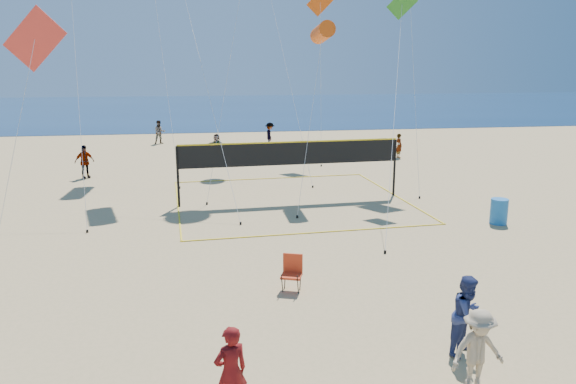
{
  "coord_description": "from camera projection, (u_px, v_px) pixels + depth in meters",
  "views": [
    {
      "loc": [
        -1.83,
        -9.95,
        5.89
      ],
      "look_at": [
        0.01,
        2.0,
        3.05
      ],
      "focal_mm": 35.0,
      "sensor_mm": 36.0,
      "label": 1
    }
  ],
  "objects": [
    {
      "name": "kite_3",
      "position": [
        33.0,
        47.0,
        16.13
      ],
      "size": [
        2.05,
        2.96,
        7.42
      ],
      "rotation": [
        0.0,
        0.0,
        0.02
      ],
      "color": "#F03A2C",
      "rests_on": "ground"
    },
    {
      "name": "volleyball_net",
      "position": [
        291.0,
        160.0,
        23.72
      ],
      "size": [
        10.19,
        10.05,
        2.57
      ],
      "rotation": [
        0.0,
        0.0,
        0.06
      ],
      "color": "black",
      "rests_on": "ground"
    },
    {
      "name": "far_person_2",
      "position": [
        399.0,
        146.0,
        34.55
      ],
      "size": [
        0.43,
        0.59,
        1.5
      ],
      "primitive_type": "imported",
      "rotation": [
        0.0,
        0.0,
        1.72
      ],
      "color": "gray",
      "rests_on": "ground"
    },
    {
      "name": "far_person_0",
      "position": [
        84.0,
        162.0,
        28.57
      ],
      "size": [
        1.06,
        0.88,
        1.7
      ],
      "primitive_type": "imported",
      "rotation": [
        0.0,
        0.0,
        0.56
      ],
      "color": "gray",
      "rests_on": "ground"
    },
    {
      "name": "far_person_1",
      "position": [
        217.0,
        146.0,
        34.77
      ],
      "size": [
        1.33,
        1.16,
        1.46
      ],
      "primitive_type": "imported",
      "rotation": [
        0.0,
        0.0,
        -0.65
      ],
      "color": "gray",
      "rests_on": "ground"
    },
    {
      "name": "ground",
      "position": [
        303.0,
        363.0,
        11.19
      ],
      "size": [
        120.0,
        120.0,
        0.0
      ],
      "primitive_type": "plane",
      "color": "tan",
      "rests_on": "ground"
    },
    {
      "name": "far_person_4",
      "position": [
        270.0,
        135.0,
        38.58
      ],
      "size": [
        0.76,
        1.18,
        1.73
      ],
      "primitive_type": "imported",
      "rotation": [
        0.0,
        0.0,
        1.46
      ],
      "color": "gray",
      "rests_on": "ground"
    },
    {
      "name": "trash_barrel",
      "position": [
        499.0,
        211.0,
        20.64
      ],
      "size": [
        0.81,
        0.81,
        0.94
      ],
      "primitive_type": "cylinder",
      "rotation": [
        0.0,
        0.0,
        -0.37
      ],
      "color": "#1B66B0",
      "rests_on": "ground"
    },
    {
      "name": "kite_9",
      "position": [
        320.0,
        11.0,
        32.62
      ],
      "size": [
        1.57,
        3.19,
        10.01
      ],
      "rotation": [
        0.0,
        0.0,
        -0.15
      ],
      "color": "#D94F0E",
      "rests_on": "ground"
    },
    {
      "name": "camp_chair",
      "position": [
        292.0,
        270.0,
        14.64
      ],
      "size": [
        0.64,
        0.75,
        1.06
      ],
      "rotation": [
        0.0,
        0.0,
        -0.34
      ],
      "color": "red",
      "rests_on": "ground"
    },
    {
      "name": "kite_4",
      "position": [
        401.0,
        21.0,
        23.27
      ],
      "size": [
        3.74,
        8.33,
        8.89
      ],
      "rotation": [
        0.0,
        0.0,
        -0.2
      ],
      "color": "#328D24",
      "rests_on": "ground"
    },
    {
      "name": "bystander_a",
      "position": [
        468.0,
        315.0,
        11.38
      ],
      "size": [
        1.04,
        1.01,
        1.69
      ],
      "primitive_type": "imported",
      "rotation": [
        0.0,
        0.0,
        0.68
      ],
      "color": "navy",
      "rests_on": "ground"
    },
    {
      "name": "bystander_b",
      "position": [
        478.0,
        351.0,
        10.07
      ],
      "size": [
        1.08,
        0.7,
        1.59
      ],
      "primitive_type": "imported",
      "rotation": [
        0.0,
        0.0,
        0.11
      ],
      "color": "tan",
      "rests_on": "ground"
    },
    {
      "name": "woman",
      "position": [
        231.0,
        373.0,
        9.32
      ],
      "size": [
        0.71,
        0.6,
        1.66
      ],
      "primitive_type": "imported",
      "rotation": [
        0.0,
        0.0,
        3.54
      ],
      "color": "#640D0D",
      "rests_on": "ground"
    },
    {
      "name": "far_person_3",
      "position": [
        160.0,
        132.0,
        40.37
      ],
      "size": [
        0.95,
        0.82,
        1.68
      ],
      "primitive_type": "imported",
      "rotation": [
        0.0,
        0.0,
        0.25
      ],
      "color": "gray",
      "rests_on": "ground"
    },
    {
      "name": "ocean",
      "position": [
        216.0,
        108.0,
        70.84
      ],
      "size": [
        140.0,
        50.0,
        0.03
      ],
      "primitive_type": "cube",
      "color": "#10294C",
      "rests_on": "ground"
    },
    {
      "name": "kite_2",
      "position": [
        323.0,
        33.0,
        24.26
      ],
      "size": [
        2.26,
        5.22,
        7.54
      ],
      "rotation": [
        0.0,
        0.0,
        0.04
      ],
      "color": "#D94F0E",
      "rests_on": "ground"
    }
  ]
}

